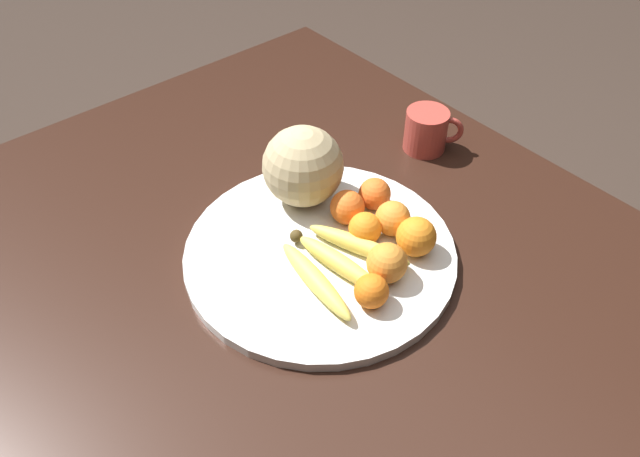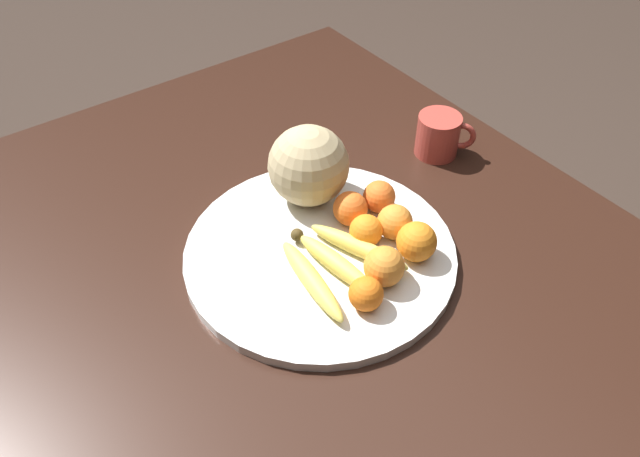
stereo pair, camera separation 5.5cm
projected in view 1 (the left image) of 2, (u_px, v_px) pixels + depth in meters
ground_plane at (297, 441)px, 1.64m from camera, size 12.00×12.00×0.00m
kitchen_table at (289, 276)px, 1.19m from camera, size 1.26×1.12×0.74m
fruit_bowl at (320, 253)px, 1.09m from camera, size 0.47×0.47×0.02m
melon at (303, 166)px, 1.13m from camera, size 0.15×0.15×0.15m
banana_bunch at (336, 263)px, 1.04m from camera, size 0.21×0.18×0.03m
orange_front_left at (387, 263)px, 1.01m from camera, size 0.07×0.07×0.07m
orange_front_right at (393, 218)px, 1.09m from camera, size 0.06×0.06×0.06m
orange_mid_center at (416, 237)px, 1.05m from camera, size 0.07×0.07×0.07m
orange_back_left at (347, 207)px, 1.11m from camera, size 0.06×0.06×0.06m
orange_back_right at (375, 194)px, 1.14m from camera, size 0.06×0.06×0.06m
orange_top_small at (371, 291)px, 0.98m from camera, size 0.06×0.06×0.06m
orange_side_extra at (365, 228)px, 1.08m from camera, size 0.06×0.06×0.06m
produce_tag at (387, 254)px, 1.07m from camera, size 0.09×0.09×0.00m
ceramic_mug at (427, 130)px, 1.29m from camera, size 0.11×0.10×0.09m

